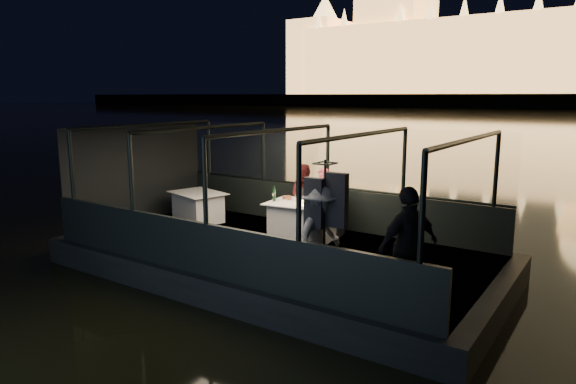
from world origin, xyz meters
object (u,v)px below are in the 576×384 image
Objects in this scene: person_man_maroon at (305,196)px; passenger_dark at (408,247)px; dining_table_aft at (198,205)px; wine_bottle at (274,194)px; dining_table_central at (303,221)px; chair_port_left at (300,212)px; coat_stand at (324,231)px; passenger_stripe at (320,233)px; chair_port_right at (333,215)px; person_woman_coral at (322,198)px.

person_man_maroon is 0.84× the size of passenger_dark.
wine_bottle reaches higher than dining_table_aft.
dining_table_central is 1.56× the size of chair_port_left.
dining_table_aft is (-2.90, -0.09, 0.00)m from dining_table_central.
coat_stand is at bearing -50.85° from dining_table_central.
wine_bottle is at bearing 49.09° from passenger_stripe.
passenger_dark reaches higher than passenger_stripe.
chair_port_right is 0.44× the size of coat_stand.
dining_table_aft is 4.07× the size of wine_bottle.
wine_bottle is at bearing -115.17° from person_man_maroon.
coat_stand is 1.23× the size of passenger_stripe.
passenger_dark is at bearing -27.49° from wine_bottle.
chair_port_right is 2.72× the size of wine_bottle.
person_woman_coral is at bearing 85.89° from dining_table_central.
passenger_stripe reaches higher than person_woman_coral.
passenger_dark reaches higher than person_woman_coral.
person_woman_coral is (0.41, 0.27, 0.30)m from chair_port_left.
chair_port_left is at bearing -175.17° from chair_port_right.
chair_port_right reaches higher than dining_table_central.
chair_port_left is 4.30m from passenger_dark.
chair_port_left reaches higher than chair_port_right.
coat_stand is (2.10, -2.60, 0.45)m from chair_port_left.
dining_table_central is 4.48× the size of wine_bottle.
passenger_dark is (3.44, -2.55, 0.40)m from chair_port_left.
dining_table_aft is 0.66× the size of coat_stand.
chair_port_right is at bearing -27.49° from person_man_maroon.
chair_port_left is at bearing -91.96° from person_man_maroon.
passenger_dark is 5.34× the size of wine_bottle.
wine_bottle reaches higher than dining_table_central.
dining_table_aft is 1.42× the size of chair_port_left.
coat_stand is at bearing -39.95° from wine_bottle.
wine_bottle is at bearing -96.13° from chair_port_left.
wine_bottle is (-0.17, -0.95, 0.17)m from person_man_maroon.
dining_table_aft is at bearing -144.59° from person_woman_coral.
chair_port_right is 3.83m from passenger_dark.
person_man_maroon is at bearing -99.69° from passenger_dark.
person_man_maroon reaches higher than dining_table_central.
coat_stand is 3.64m from person_man_maroon.
person_woman_coral is at bearing 48.42° from chair_port_left.
passenger_stripe reaches higher than dining_table_aft.
passenger_stripe is (1.66, -2.11, 0.47)m from dining_table_central.
person_woman_coral is (-1.70, 2.87, -0.15)m from coat_stand.
chair_port_left is at bearing 129.03° from coat_stand.
coat_stand is 1.38× the size of person_man_maroon.
coat_stand reaches higher than dining_table_central.
dining_table_central is at bearing 1.87° from dining_table_aft.
coat_stand is 3.06m from wine_bottle.
wine_bottle is at bearing 140.05° from coat_stand.
passenger_stripe is 5.05× the size of wine_bottle.
person_man_maroon is (-0.48, 0.05, 0.00)m from person_woman_coral.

